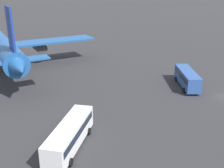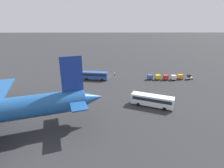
{
  "view_description": "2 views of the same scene",
  "coord_description": "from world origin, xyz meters",
  "px_view_note": "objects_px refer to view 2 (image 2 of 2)",
  "views": [
    {
      "loc": [
        -42.9,
        28.84,
        20.3
      ],
      "look_at": [
        2.24,
        20.6,
        3.2
      ],
      "focal_mm": 45.0,
      "sensor_mm": 36.0,
      "label": 1
    },
    {
      "loc": [
        0.41,
        72.82,
        22.88
      ],
      "look_at": [
        -0.29,
        18.14,
        3.01
      ],
      "focal_mm": 28.0,
      "sensor_mm": 36.0,
      "label": 2
    }
  ],
  "objects_px": {
    "shuttle_bus_far": "(152,100)",
    "cargo_cart_red": "(166,77)",
    "cargo_cart_yellow": "(158,77)",
    "shuttle_bus_near": "(95,75)",
    "baggage_tug": "(189,77)",
    "cargo_cart_orange": "(180,77)",
    "worker_person": "(115,74)",
    "cargo_cart_white": "(173,77)",
    "cargo_cart_blue": "(150,77)"
  },
  "relations": [
    {
      "from": "cargo_cart_red",
      "to": "cargo_cart_yellow",
      "type": "relative_size",
      "value": 1.0
    },
    {
      "from": "shuttle_bus_far",
      "to": "worker_person",
      "type": "bearing_deg",
      "value": -48.68
    },
    {
      "from": "shuttle_bus_far",
      "to": "cargo_cart_white",
      "type": "height_order",
      "value": "shuttle_bus_far"
    },
    {
      "from": "baggage_tug",
      "to": "cargo_cart_blue",
      "type": "distance_m",
      "value": 16.23
    },
    {
      "from": "cargo_cart_red",
      "to": "cargo_cart_orange",
      "type": "bearing_deg",
      "value": -173.42
    },
    {
      "from": "cargo_cart_white",
      "to": "shuttle_bus_near",
      "type": "bearing_deg",
      "value": -1.69
    },
    {
      "from": "shuttle_bus_far",
      "to": "cargo_cart_orange",
      "type": "height_order",
      "value": "shuttle_bus_far"
    },
    {
      "from": "cargo_cart_white",
      "to": "cargo_cart_blue",
      "type": "xyz_separation_m",
      "value": [
        9.41,
        -0.75,
        0.0
      ]
    },
    {
      "from": "shuttle_bus_far",
      "to": "baggage_tug",
      "type": "height_order",
      "value": "shuttle_bus_far"
    },
    {
      "from": "cargo_cart_orange",
      "to": "cargo_cart_blue",
      "type": "bearing_deg",
      "value": 1.07
    },
    {
      "from": "shuttle_bus_far",
      "to": "cargo_cart_red",
      "type": "relative_size",
      "value": 5.37
    },
    {
      "from": "worker_person",
      "to": "cargo_cart_red",
      "type": "height_order",
      "value": "cargo_cart_red"
    },
    {
      "from": "shuttle_bus_near",
      "to": "cargo_cart_red",
      "type": "bearing_deg",
      "value": -172.43
    },
    {
      "from": "shuttle_bus_near",
      "to": "cargo_cart_yellow",
      "type": "xyz_separation_m",
      "value": [
        -25.74,
        0.48,
        -0.77
      ]
    },
    {
      "from": "cargo_cart_red",
      "to": "cargo_cart_yellow",
      "type": "xyz_separation_m",
      "value": [
        3.14,
        -0.21,
        0.0
      ]
    },
    {
      "from": "shuttle_bus_far",
      "to": "worker_person",
      "type": "distance_m",
      "value": 30.85
    },
    {
      "from": "cargo_cart_white",
      "to": "cargo_cart_orange",
      "type": "bearing_deg",
      "value": -162.65
    },
    {
      "from": "shuttle_bus_far",
      "to": "cargo_cart_orange",
      "type": "relative_size",
      "value": 5.37
    },
    {
      "from": "shuttle_bus_near",
      "to": "baggage_tug",
      "type": "distance_m",
      "value": 38.84
    },
    {
      "from": "shuttle_bus_far",
      "to": "cargo_cart_yellow",
      "type": "xyz_separation_m",
      "value": [
        -7.77,
        -23.55,
        -0.81
      ]
    },
    {
      "from": "shuttle_bus_near",
      "to": "worker_person",
      "type": "xyz_separation_m",
      "value": [
        -8.25,
        -5.23,
        -1.1
      ]
    },
    {
      "from": "cargo_cart_white",
      "to": "cargo_cart_red",
      "type": "distance_m",
      "value": 3.15
    },
    {
      "from": "cargo_cart_orange",
      "to": "cargo_cart_yellow",
      "type": "height_order",
      "value": "same"
    },
    {
      "from": "shuttle_bus_near",
      "to": "baggage_tug",
      "type": "relative_size",
      "value": 3.95
    },
    {
      "from": "shuttle_bus_far",
      "to": "baggage_tug",
      "type": "relative_size",
      "value": 4.35
    },
    {
      "from": "cargo_cart_orange",
      "to": "cargo_cart_red",
      "type": "bearing_deg",
      "value": 6.58
    },
    {
      "from": "worker_person",
      "to": "cargo_cart_white",
      "type": "relative_size",
      "value": 0.8
    },
    {
      "from": "cargo_cart_white",
      "to": "worker_person",
      "type": "bearing_deg",
      "value": -14.57
    },
    {
      "from": "shuttle_bus_far",
      "to": "cargo_cart_white",
      "type": "distance_m",
      "value": 27.03
    },
    {
      "from": "baggage_tug",
      "to": "worker_person",
      "type": "xyz_separation_m",
      "value": [
        30.58,
        -5.45,
        -0.07
      ]
    },
    {
      "from": "shuttle_bus_far",
      "to": "shuttle_bus_near",
      "type": "bearing_deg",
      "value": -30.26
    },
    {
      "from": "baggage_tug",
      "to": "worker_person",
      "type": "height_order",
      "value": "baggage_tug"
    },
    {
      "from": "baggage_tug",
      "to": "shuttle_bus_far",
      "type": "bearing_deg",
      "value": 28.84
    },
    {
      "from": "cargo_cart_red",
      "to": "cargo_cart_blue",
      "type": "relative_size",
      "value": 1.0
    },
    {
      "from": "shuttle_bus_far",
      "to": "cargo_cart_blue",
      "type": "xyz_separation_m",
      "value": [
        -4.64,
        -23.82,
        -0.81
      ]
    },
    {
      "from": "shuttle_bus_far",
      "to": "cargo_cart_red",
      "type": "height_order",
      "value": "shuttle_bus_far"
    },
    {
      "from": "baggage_tug",
      "to": "cargo_cart_red",
      "type": "height_order",
      "value": "baggage_tug"
    },
    {
      "from": "shuttle_bus_near",
      "to": "cargo_cart_white",
      "type": "relative_size",
      "value": 4.88
    },
    {
      "from": "shuttle_bus_far",
      "to": "cargo_cart_red",
      "type": "xyz_separation_m",
      "value": [
        -10.91,
        -23.33,
        -0.81
      ]
    },
    {
      "from": "shuttle_bus_far",
      "to": "cargo_cart_yellow",
      "type": "bearing_deg",
      "value": -85.32
    },
    {
      "from": "baggage_tug",
      "to": "cargo_cart_blue",
      "type": "relative_size",
      "value": 1.23
    },
    {
      "from": "shuttle_bus_near",
      "to": "cargo_cart_white",
      "type": "bearing_deg",
      "value": -172.75
    },
    {
      "from": "cargo_cart_yellow",
      "to": "shuttle_bus_near",
      "type": "bearing_deg",
      "value": -1.06
    },
    {
      "from": "shuttle_bus_far",
      "to": "cargo_cart_white",
      "type": "bearing_deg",
      "value": -98.37
    },
    {
      "from": "cargo_cart_blue",
      "to": "cargo_cart_orange",
      "type": "bearing_deg",
      "value": -178.93
    },
    {
      "from": "cargo_cart_orange",
      "to": "cargo_cart_white",
      "type": "relative_size",
      "value": 1.0
    },
    {
      "from": "baggage_tug",
      "to": "cargo_cart_orange",
      "type": "distance_m",
      "value": 3.7
    },
    {
      "from": "shuttle_bus_far",
      "to": "cargo_cart_red",
      "type": "distance_m",
      "value": 25.77
    },
    {
      "from": "shuttle_bus_near",
      "to": "cargo_cart_red",
      "type": "relative_size",
      "value": 4.88
    },
    {
      "from": "cargo_cart_yellow",
      "to": "cargo_cart_blue",
      "type": "relative_size",
      "value": 1.0
    }
  ]
}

